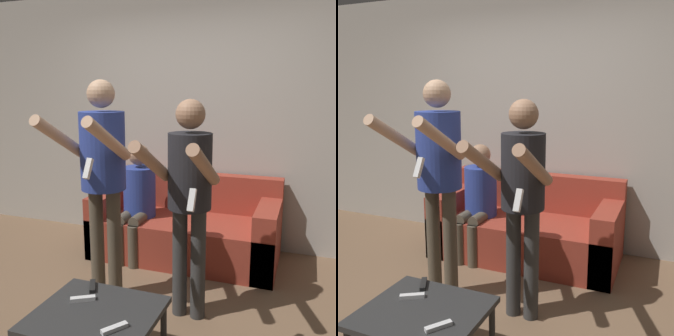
{
  "view_description": "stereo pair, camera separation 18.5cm",
  "coord_description": "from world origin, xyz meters",
  "views": [
    {
      "loc": [
        1.19,
        -2.33,
        1.67
      ],
      "look_at": [
        0.08,
        0.76,
        1.01
      ],
      "focal_mm": 42.0,
      "sensor_mm": 36.0,
      "label": 1
    },
    {
      "loc": [
        1.36,
        -2.26,
        1.67
      ],
      "look_at": [
        0.08,
        0.76,
        1.01
      ],
      "focal_mm": 42.0,
      "sensor_mm": 36.0,
      "label": 2
    }
  ],
  "objects": [
    {
      "name": "person_standing_right",
      "position": [
        0.42,
        0.23,
        1.0
      ],
      "size": [
        0.43,
        0.74,
        1.61
      ],
      "color": "#383838",
      "rests_on": "ground_plane"
    },
    {
      "name": "remote_near",
      "position": [
        0.28,
        -0.65,
        0.42
      ],
      "size": [
        0.12,
        0.14,
        0.02
      ],
      "color": "white",
      "rests_on": "coffee_table"
    },
    {
      "name": "wall_back",
      "position": [
        0.0,
        1.74,
        1.35
      ],
      "size": [
        6.4,
        0.06,
        2.7
      ],
      "color": "#B7B2A8",
      "rests_on": "ground_plane"
    },
    {
      "name": "ground_plane",
      "position": [
        0.0,
        0.0,
        0.0
      ],
      "size": [
        14.0,
        14.0,
        0.0
      ],
      "primitive_type": "plane",
      "color": "brown"
    },
    {
      "name": "person_standing_left",
      "position": [
        -0.27,
        0.24,
        1.1
      ],
      "size": [
        0.46,
        0.74,
        1.74
      ],
      "color": "brown",
      "rests_on": "ground_plane"
    },
    {
      "name": "couch",
      "position": [
        0.08,
        1.3,
        0.28
      ],
      "size": [
        1.82,
        0.84,
        0.8
      ],
      "color": "#9E3828",
      "rests_on": "ground_plane"
    },
    {
      "name": "person_seated",
      "position": [
        -0.38,
        1.12,
        0.62
      ],
      "size": [
        0.32,
        0.54,
        1.14
      ],
      "color": "brown",
      "rests_on": "ground_plane"
    },
    {
      "name": "coffee_table",
      "position": [
        0.1,
        -0.53,
        0.36
      ],
      "size": [
        0.71,
        0.63,
        0.4
      ],
      "color": "#2D2D2D",
      "rests_on": "ground_plane"
    },
    {
      "name": "remote_far",
      "position": [
        -0.07,
        -0.29,
        0.42
      ],
      "size": [
        0.1,
        0.15,
        0.02
      ],
      "color": "black",
      "rests_on": "coffee_table"
    },
    {
      "name": "remote_mid",
      "position": [
        -0.04,
        -0.44,
        0.42
      ],
      "size": [
        0.15,
        0.11,
        0.02
      ],
      "color": "white",
      "rests_on": "coffee_table"
    }
  ]
}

